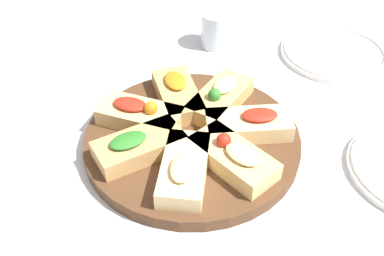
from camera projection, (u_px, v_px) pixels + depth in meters
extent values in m
plane|color=silver|center=(192.00, 145.00, 0.78)|extent=(3.00, 3.00, 0.00)
cylinder|color=#51331E|center=(192.00, 140.00, 0.77)|extent=(0.37, 0.37, 0.02)
cube|color=#E5C689|center=(248.00, 125.00, 0.76)|extent=(0.12, 0.16, 0.03)
ellipsoid|color=red|center=(260.00, 115.00, 0.74)|extent=(0.06, 0.07, 0.01)
cube|color=tan|center=(220.00, 99.00, 0.81)|extent=(0.13, 0.16, 0.03)
ellipsoid|color=beige|center=(225.00, 85.00, 0.81)|extent=(0.06, 0.07, 0.01)
sphere|color=#2D7A28|center=(214.00, 95.00, 0.78)|extent=(0.02, 0.02, 0.02)
cube|color=tan|center=(178.00, 95.00, 0.82)|extent=(0.15, 0.10, 0.03)
ellipsoid|color=orange|center=(175.00, 81.00, 0.82)|extent=(0.07, 0.05, 0.01)
cube|color=#DBB775|center=(140.00, 116.00, 0.77)|extent=(0.15, 0.14, 0.03)
ellipsoid|color=red|center=(130.00, 104.00, 0.77)|extent=(0.07, 0.07, 0.01)
sphere|color=orange|center=(151.00, 108.00, 0.75)|extent=(0.02, 0.02, 0.02)
cube|color=tan|center=(140.00, 148.00, 0.71)|extent=(0.07, 0.14, 0.03)
ellipsoid|color=#2D7A28|center=(129.00, 142.00, 0.69)|extent=(0.04, 0.06, 0.01)
cube|color=#E5C689|center=(184.00, 169.00, 0.68)|extent=(0.15, 0.14, 0.03)
ellipsoid|color=beige|center=(182.00, 168.00, 0.65)|extent=(0.07, 0.06, 0.01)
cube|color=#DBB775|center=(233.00, 158.00, 0.70)|extent=(0.15, 0.10, 0.03)
ellipsoid|color=beige|center=(242.00, 154.00, 0.67)|extent=(0.07, 0.05, 0.01)
sphere|color=red|center=(224.00, 140.00, 0.69)|extent=(0.02, 0.02, 0.02)
cylinder|color=white|center=(334.00, 53.00, 0.99)|extent=(0.23, 0.23, 0.01)
torus|color=white|center=(335.00, 51.00, 0.99)|extent=(0.22, 0.22, 0.01)
cylinder|color=silver|center=(217.00, 30.00, 1.00)|extent=(0.07, 0.07, 0.08)
cube|color=white|center=(4.00, 113.00, 0.83)|extent=(0.14, 0.12, 0.01)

